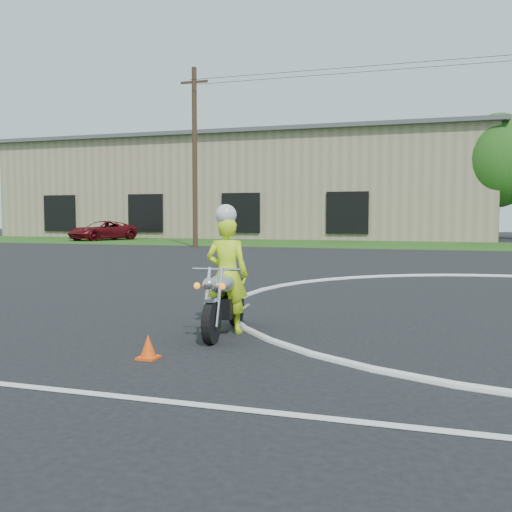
% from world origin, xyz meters
% --- Properties ---
extents(grass_strip, '(120.00, 10.00, 0.02)m').
position_xyz_m(grass_strip, '(0.00, 27.00, 0.01)').
color(grass_strip, '#1E4714').
rests_on(grass_strip, ground).
extents(primary_motorcycle, '(0.69, 1.98, 1.04)m').
position_xyz_m(primary_motorcycle, '(-5.04, -0.94, 0.50)').
color(primary_motorcycle, black).
rests_on(primary_motorcycle, ground).
extents(rider_primary_grp, '(0.67, 0.47, 1.93)m').
position_xyz_m(rider_primary_grp, '(-5.05, -0.80, 0.93)').
color(rider_primary_grp, '#D0FF1A').
rests_on(rider_primary_grp, ground).
extents(pickup_grp, '(4.08, 5.55, 1.40)m').
position_xyz_m(pickup_grp, '(-25.14, 27.45, 0.70)').
color(pickup_grp, '#560911').
rests_on(pickup_grp, ground).
extents(warehouse, '(41.00, 17.00, 8.30)m').
position_xyz_m(warehouse, '(-18.00, 39.99, 4.16)').
color(warehouse, tan).
rests_on(warehouse, ground).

